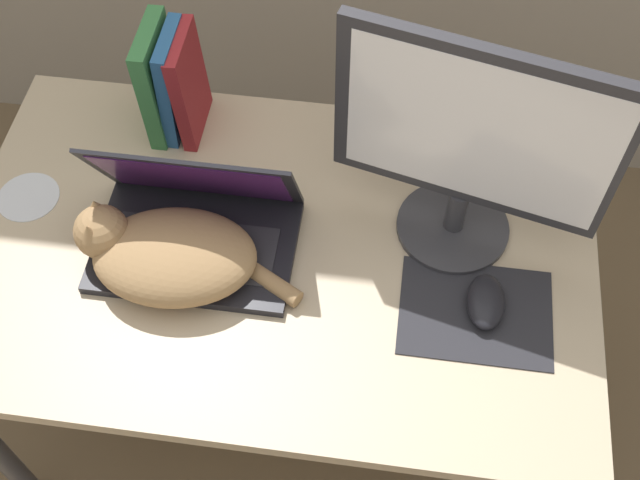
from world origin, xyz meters
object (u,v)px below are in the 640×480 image
at_px(laptop, 196,226).
at_px(computer_mouse, 486,302).
at_px(external_monitor, 472,146).
at_px(cd_disc, 28,197).
at_px(book_row, 172,82).
at_px(cat, 166,253).

relative_size(laptop, computer_mouse, 3.28).
xyz_separation_m(external_monitor, computer_mouse, (0.06, -0.16, -0.22)).
relative_size(external_monitor, computer_mouse, 4.16).
distance_m(computer_mouse, cd_disc, 0.89).
bearing_deg(external_monitor, book_row, 161.26).
relative_size(cat, external_monitor, 0.90).
bearing_deg(external_monitor, laptop, -169.16).
xyz_separation_m(external_monitor, cd_disc, (-0.82, -0.04, -0.24)).
bearing_deg(external_monitor, computer_mouse, -69.01).
bearing_deg(external_monitor, cd_disc, -177.46).
bearing_deg(cd_disc, cat, -21.78).
xyz_separation_m(external_monitor, book_row, (-0.57, 0.19, -0.12)).
distance_m(cat, cd_disc, 0.34).
bearing_deg(computer_mouse, book_row, 150.63).
relative_size(cat, computer_mouse, 3.73).
bearing_deg(book_row, cd_disc, -136.96).
xyz_separation_m(laptop, computer_mouse, (0.53, -0.07, -0.03)).
xyz_separation_m(laptop, external_monitor, (0.47, 0.09, 0.19)).
bearing_deg(laptop, external_monitor, 10.84).
height_order(computer_mouse, cd_disc, computer_mouse).
distance_m(cat, computer_mouse, 0.57).
bearing_deg(external_monitor, cat, -162.18).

